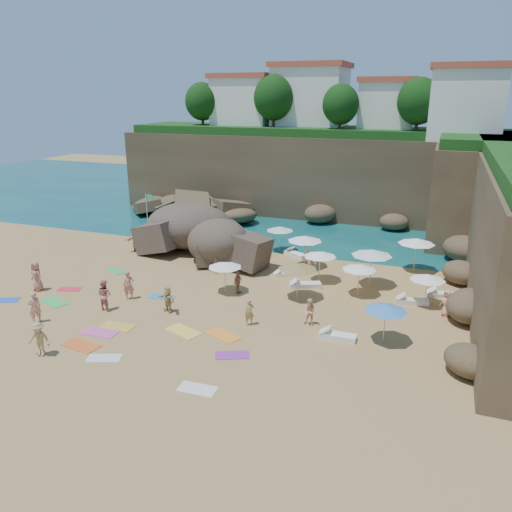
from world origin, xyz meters
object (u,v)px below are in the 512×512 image
(person_stand_6, at_px, (35,307))
(parasol_2, at_px, (417,241))
(person_stand_0, at_px, (129,285))
(parasol_1, at_px, (280,229))
(person_stand_3, at_px, (238,282))
(flag_pole, at_px, (148,209))
(lounger_0, at_px, (285,274))
(person_stand_4, at_px, (447,303))
(person_stand_2, at_px, (310,260))
(rock_outcrop, at_px, (213,253))
(person_stand_5, at_px, (135,241))
(person_stand_1, at_px, (104,295))
(parasol_0, at_px, (305,238))

(person_stand_6, bearing_deg, parasol_2, 163.91)
(person_stand_6, bearing_deg, person_stand_0, -178.83)
(parasol_1, height_order, person_stand_3, parasol_1)
(flag_pole, height_order, lounger_0, flag_pole)
(parasol_2, height_order, person_stand_4, parasol_2)
(parasol_1, xyz_separation_m, person_stand_3, (0.26, -9.30, -1.13))
(person_stand_0, bearing_deg, person_stand_4, -17.75)
(person_stand_2, bearing_deg, rock_outcrop, 10.03)
(rock_outcrop, distance_m, person_stand_0, 10.22)
(rock_outcrop, xyz_separation_m, flag_pole, (-7.36, 2.48, 2.45))
(rock_outcrop, bearing_deg, parasol_1, 26.94)
(parasol_1, bearing_deg, person_stand_4, -33.33)
(parasol_1, distance_m, parasol_2, 10.44)
(person_stand_5, bearing_deg, lounger_0, -3.13)
(parasol_1, distance_m, person_stand_5, 11.45)
(person_stand_3, height_order, person_stand_5, person_stand_5)
(person_stand_6, bearing_deg, person_stand_5, -137.29)
(person_stand_1, height_order, person_stand_6, person_stand_1)
(person_stand_6, bearing_deg, person_stand_2, 171.79)
(person_stand_5, bearing_deg, rock_outcrop, 19.38)
(flag_pole, height_order, person_stand_3, flag_pole)
(person_stand_3, height_order, person_stand_6, person_stand_6)
(person_stand_0, bearing_deg, person_stand_6, -153.31)
(parasol_0, distance_m, lounger_0, 3.15)
(parasol_0, bearing_deg, person_stand_6, -128.72)
(lounger_0, height_order, person_stand_3, person_stand_3)
(parasol_2, xyz_separation_m, person_stand_6, (-18.88, -16.05, -1.30))
(person_stand_0, relative_size, person_stand_2, 1.13)
(lounger_0, distance_m, person_stand_6, 15.93)
(flag_pole, height_order, person_stand_0, flag_pole)
(person_stand_2, distance_m, person_stand_4, 10.19)
(person_stand_4, bearing_deg, parasol_0, -166.90)
(parasol_0, relative_size, parasol_1, 1.15)
(parasol_1, height_order, person_stand_4, parasol_1)
(parasol_0, distance_m, person_stand_2, 1.66)
(person_stand_0, xyz_separation_m, person_stand_6, (-2.91, -4.60, 0.01))
(flag_pole, xyz_separation_m, parasol_1, (12.07, -0.09, -0.58))
(parasol_2, relative_size, person_stand_6, 1.41)
(flag_pole, distance_m, person_stand_6, 17.66)
(rock_outcrop, height_order, lounger_0, rock_outcrop)
(rock_outcrop, bearing_deg, person_stand_5, -161.98)
(rock_outcrop, height_order, person_stand_3, rock_outcrop)
(person_stand_4, bearing_deg, parasol_1, -171.74)
(flag_pole, xyz_separation_m, person_stand_4, (24.66, -8.37, -1.67))
(parasol_0, distance_m, person_stand_4, 11.17)
(person_stand_2, bearing_deg, person_stand_6, 67.43)
(parasol_1, bearing_deg, person_stand_2, -46.87)
(person_stand_5, distance_m, person_stand_6, 13.00)
(person_stand_5, relative_size, person_stand_6, 1.00)
(flag_pole, bearing_deg, person_stand_1, -67.17)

